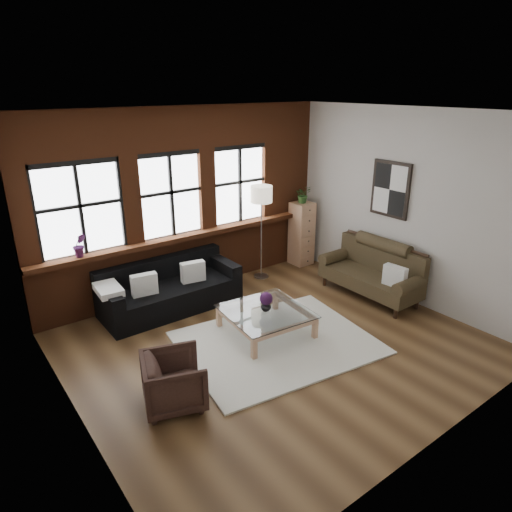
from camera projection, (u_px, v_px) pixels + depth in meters
floor at (275, 343)px, 6.60m from camera, size 5.50×5.50×0.00m
ceiling at (279, 112)px, 5.47m from camera, size 5.50×5.50×0.00m
wall_back at (186, 202)px, 7.90m from camera, size 5.50×0.00×5.50m
wall_front at (451, 309)px, 4.17m from camera, size 5.50×0.00×5.50m
wall_left at (62, 292)px, 4.49m from camera, size 0.00×5.00×5.00m
wall_right at (405, 207)px, 7.58m from camera, size 0.00×5.00×5.00m
brick_backwall at (187, 203)px, 7.86m from camera, size 5.50×0.12×3.20m
sill_ledge at (192, 235)px, 7.99m from camera, size 5.50×0.30×0.08m
window_left at (80, 210)px, 6.80m from camera, size 1.38×0.10×1.50m
window_mid at (171, 196)px, 7.64m from camera, size 1.38×0.10×1.50m
window_right at (239, 186)px, 8.43m from camera, size 1.38×0.10×1.50m
wall_poster at (391, 189)px, 7.70m from camera, size 0.05×0.74×0.94m
shag_rug at (277, 343)px, 6.60m from camera, size 2.91×2.43×0.03m
dark_sofa at (170, 286)px, 7.49m from camera, size 2.26×0.92×0.82m
pillow_a at (144, 285)px, 7.08m from camera, size 0.42×0.20×0.34m
pillow_b at (193, 272)px, 7.56m from camera, size 0.42×0.20×0.34m
vintage_settee at (370, 270)px, 7.89m from camera, size 0.82×1.84×0.98m
pillow_settee at (395, 276)px, 7.39m from camera, size 0.18×0.39×0.34m
armchair at (174, 381)px, 5.25m from camera, size 0.88×0.87×0.64m
coffee_table at (266, 322)px, 6.81m from camera, size 1.27×1.27×0.39m
vase at (266, 306)px, 6.72m from camera, size 0.20×0.20×0.16m
flowers at (266, 299)px, 6.67m from camera, size 0.19×0.19×0.19m
drawer_chest at (301, 234)px, 9.33m from camera, size 0.40×0.40×1.29m
potted_plant_top at (303, 194)px, 9.04m from camera, size 0.34×0.30×0.34m
floor_lamp at (261, 229)px, 8.53m from camera, size 0.40×0.40×1.94m
sill_plant at (80, 245)px, 6.81m from camera, size 0.21×0.18×0.37m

